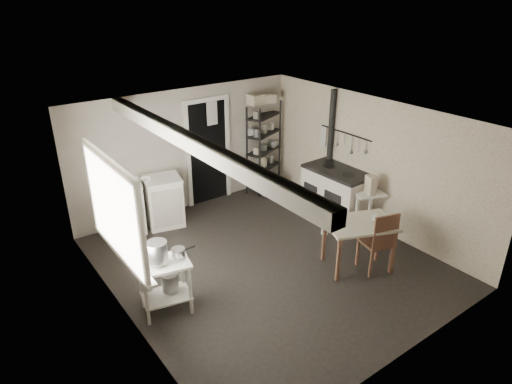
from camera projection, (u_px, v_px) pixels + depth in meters
floor at (267, 262)px, 7.17m from camera, size 5.00×5.00×0.00m
ceiling at (269, 119)px, 6.21m from camera, size 5.00×5.00×0.00m
wall_back at (186, 150)px, 8.52m from camera, size 4.50×0.02×2.30m
wall_front at (411, 276)px, 4.85m from camera, size 4.50×0.02×2.30m
wall_left at (120, 243)px, 5.48m from camera, size 0.02×5.00×2.30m
wall_right at (371, 163)px, 7.90m from camera, size 0.02×5.00×2.30m
window at (113, 210)px, 5.49m from camera, size 0.12×1.76×1.28m
doorway at (208, 153)px, 8.80m from camera, size 0.96×0.10×2.08m
ceiling_beam at (192, 143)px, 5.60m from camera, size 0.18×5.00×0.18m
wallpaper_panel at (370, 163)px, 7.89m from camera, size 0.01×5.00×2.30m
utensil_rail at (345, 133)px, 8.14m from camera, size 0.06×1.20×0.44m
prep_table at (165, 285)px, 5.95m from camera, size 0.75×0.60×0.75m
stockpot at (157, 252)px, 5.68m from camera, size 0.29×0.29×0.28m
saucepan at (178, 252)px, 5.85m from camera, size 0.23×0.23×0.10m
bucket at (170, 282)px, 6.04m from camera, size 0.27×0.27×0.25m
base_cabinets at (144, 204)px, 8.00m from camera, size 1.47×0.89×0.90m
mixing_bowl at (146, 178)px, 7.79m from camera, size 0.28×0.28×0.06m
counter_cup at (127, 185)px, 7.50m from camera, size 0.15×0.15×0.10m
shelf_rack at (264, 146)px, 9.36m from camera, size 0.93×0.64×1.83m
shelf_jar at (250, 128)px, 9.05m from camera, size 0.09×0.09×0.20m
storage_box_a at (256, 95)px, 8.84m from camera, size 0.31×0.28×0.20m
storage_box_b at (268, 94)px, 9.02m from camera, size 0.32×0.31×0.17m
stove at (336, 196)px, 8.34m from camera, size 0.71×1.24×0.96m
stovepipe at (331, 127)px, 8.36m from camera, size 0.12×0.12×1.50m
side_ledge at (369, 211)px, 7.80m from camera, size 0.56×0.43×0.77m
oats_box at (371, 180)px, 7.57m from camera, size 0.19×0.24×0.31m
work_table at (358, 245)px, 6.90m from camera, size 1.20×1.04×0.76m
table_cup at (374, 218)px, 6.80m from camera, size 0.11×0.11×0.08m
chair at (376, 241)px, 6.80m from camera, size 0.52×0.53×1.01m
flour_sack at (268, 186)px, 9.27m from camera, size 0.44×0.39×0.50m
floor_crock at (325, 230)px, 7.94m from camera, size 0.15×0.15×0.16m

